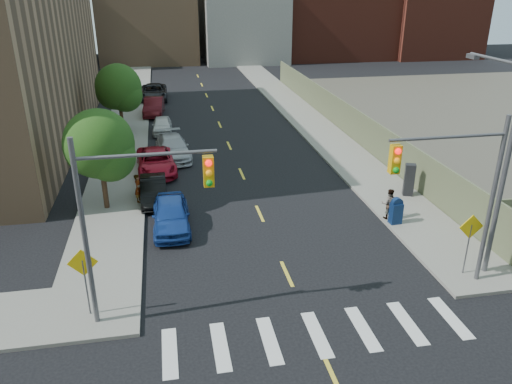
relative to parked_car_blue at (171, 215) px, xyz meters
name	(u,v)px	position (x,y,z in m)	size (l,w,h in m)	color
sidewalk_nw	(132,103)	(-3.11, 28.39, -0.69)	(3.50, 73.00, 0.15)	gray
sidewalk_ne	(282,97)	(12.39, 28.39, -0.69)	(3.50, 73.00, 0.15)	gray
fence_north	(343,117)	(14.24, 14.89, 0.49)	(0.12, 44.00, 2.50)	#6D6D4C
bg_bldg_west	(34,21)	(-17.36, 56.89, 5.24)	(14.00, 18.00, 12.00)	#592319
bg_bldg_midwest	(147,8)	(-1.36, 58.89, 6.74)	(14.00, 16.00, 15.00)	#8C6B4C
bg_bldg_center	(241,25)	(12.64, 56.89, 4.24)	(12.00, 16.00, 10.00)	gray
bg_bldg_east	(326,3)	(26.64, 58.89, 7.24)	(18.00, 18.00, 16.00)	#592319
signal_nw	(129,207)	(-1.35, -7.11, 3.76)	(4.59, 0.30, 7.00)	#59595E
signal_ne	(459,182)	(10.62, -7.11, 3.76)	(4.59, 0.30, 7.00)	#59595E
streetlight_ne	(501,153)	(12.84, -6.21, 4.46)	(0.25, 3.70, 9.00)	#59595E
warn_sign_nw	(84,270)	(-3.16, -6.61, 1.23)	(1.06, 0.06, 2.83)	#59595E
warn_sign_ne	(470,234)	(11.84, -6.61, 1.23)	(1.06, 0.06, 2.83)	#59595E
warn_sign_midwest	(113,151)	(-3.16, 6.89, 1.23)	(1.06, 0.06, 2.83)	#59595E
tree_west_near	(100,148)	(-3.37, 2.93, 2.71)	(3.66, 3.64, 5.52)	#332114
tree_west_far	(119,90)	(-3.37, 17.93, 2.71)	(3.66, 3.64, 5.52)	#332114
parked_car_blue	(171,215)	(0.00, 0.00, 0.00)	(1.80, 4.48, 1.53)	#1B4096
parked_car_black	(154,190)	(-0.86, 3.61, -0.10)	(1.41, 4.04, 1.33)	black
parked_car_red	(156,161)	(-0.70, 8.26, -0.05)	(2.37, 5.14, 1.43)	#AA1125
parked_car_silver	(173,147)	(0.44, 10.88, -0.02)	(2.10, 5.16, 1.50)	#AFB1B7
parked_car_white	(162,125)	(-0.21, 17.23, -0.12)	(1.52, 3.79, 1.29)	silver
parked_car_maroon	(154,106)	(-0.86, 23.33, 0.02)	(1.67, 4.78, 1.58)	#460E13
parked_car_grey	(154,92)	(-0.86, 29.71, 0.03)	(2.63, 5.69, 1.58)	black
mailbox	(396,211)	(11.06, -1.75, 0.06)	(0.60, 0.48, 1.39)	#0D234E
payphone	(409,180)	(13.33, 1.46, 0.31)	(0.55, 0.45, 1.85)	black
pedestrian_west	(138,188)	(-1.66, 3.36, 0.17)	(0.57, 0.38, 1.58)	gray
pedestrian_east	(389,204)	(10.94, -1.15, 0.19)	(0.78, 0.61, 1.61)	gray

